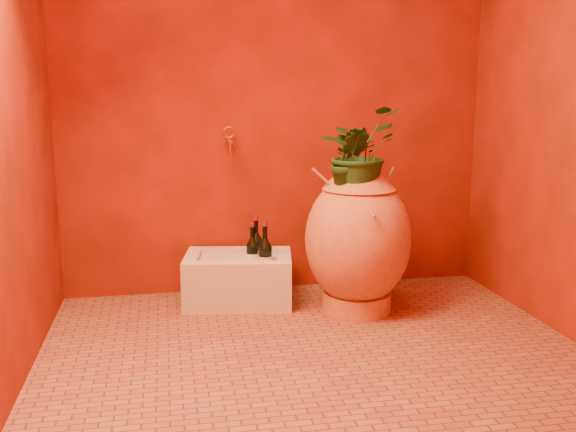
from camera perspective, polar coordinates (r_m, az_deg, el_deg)
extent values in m
plane|color=brown|center=(3.04, 2.31, -11.85)|extent=(2.50, 2.50, 0.00)
cube|color=#581905|center=(3.78, -1.07, 12.11)|extent=(2.50, 0.02, 2.50)
cube|color=#581905|center=(2.79, -23.90, 11.49)|extent=(0.02, 2.00, 2.50)
cylinder|color=#CE773A|center=(3.55, 6.11, -7.55)|extent=(0.45, 0.45, 0.11)
ellipsoid|color=#CE773A|center=(3.45, 6.23, -2.11)|extent=(0.68, 0.68, 0.71)
cone|color=#CE773A|center=(3.39, 6.34, 3.29)|extent=(0.47, 0.47, 0.11)
torus|color=#CE773A|center=(3.39, 6.36, 4.33)|extent=(0.29, 0.29, 0.04)
cylinder|color=olive|center=(3.34, 5.25, 1.45)|extent=(0.36, 0.13, 0.33)
cylinder|color=olive|center=(3.28, 6.60, 1.81)|extent=(0.03, 0.37, 0.17)
cylinder|color=olive|center=(3.36, 8.36, 2.24)|extent=(0.21, 0.22, 0.22)
cube|color=beige|center=(3.65, -4.43, -5.80)|extent=(0.65, 0.49, 0.25)
cube|color=beige|center=(3.77, -4.74, -3.06)|extent=(0.60, 0.17, 0.03)
cube|color=beige|center=(3.46, -4.16, -4.37)|extent=(0.60, 0.17, 0.03)
cube|color=beige|center=(3.60, -8.56, -3.86)|extent=(0.12, 0.26, 0.03)
cube|color=beige|center=(3.65, -0.43, -3.50)|extent=(0.12, 0.26, 0.03)
cylinder|color=black|center=(3.57, -2.04, -4.19)|extent=(0.08, 0.08, 0.18)
cone|color=black|center=(3.54, -2.05, -2.38)|extent=(0.08, 0.08, 0.05)
cylinder|color=black|center=(3.52, -2.06, -1.42)|extent=(0.03, 0.03, 0.07)
cylinder|color=maroon|center=(3.51, -2.06, -0.70)|extent=(0.03, 0.03, 0.03)
cylinder|color=silver|center=(3.57, -2.04, -4.19)|extent=(0.08, 0.08, 0.08)
cylinder|color=black|center=(3.69, -2.85, -3.63)|extent=(0.08, 0.08, 0.19)
cone|color=black|center=(3.66, -2.87, -1.84)|extent=(0.08, 0.08, 0.05)
cylinder|color=black|center=(3.65, -2.87, -0.90)|extent=(0.03, 0.03, 0.07)
cylinder|color=maroon|center=(3.64, -2.88, -0.19)|extent=(0.03, 0.03, 0.03)
cylinder|color=silver|center=(3.69, -2.85, -3.63)|extent=(0.08, 0.08, 0.08)
cylinder|color=black|center=(3.67, -3.17, -3.88)|extent=(0.07, 0.07, 0.17)
cone|color=black|center=(3.65, -3.19, -2.27)|extent=(0.07, 0.07, 0.05)
cylinder|color=black|center=(3.63, -3.20, -1.43)|extent=(0.02, 0.02, 0.06)
cylinder|color=maroon|center=(3.63, -3.21, -0.79)|extent=(0.03, 0.03, 0.02)
cylinder|color=silver|center=(3.67, -3.17, -3.88)|extent=(0.07, 0.07, 0.07)
cylinder|color=#AB8327|center=(3.68, -5.27, 6.65)|extent=(0.02, 0.14, 0.02)
cylinder|color=#AB8327|center=(3.62, -5.15, 5.95)|extent=(0.02, 0.02, 0.08)
torus|color=#AB8327|center=(3.68, -5.28, 7.41)|extent=(0.07, 0.01, 0.07)
cylinder|color=#AB8327|center=(3.68, -5.27, 7.03)|extent=(0.01, 0.01, 0.05)
imported|color=#174319|center=(3.36, 6.29, 5.71)|extent=(0.55, 0.54, 0.47)
imported|color=#174319|center=(3.30, 5.52, 4.85)|extent=(0.23, 0.20, 0.36)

